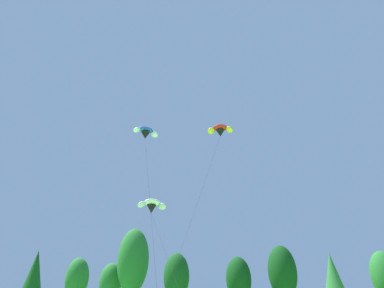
{
  "coord_description": "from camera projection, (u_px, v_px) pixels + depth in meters",
  "views": [
    {
      "loc": [
        7.53,
        -3.31,
        2.18
      ],
      "look_at": [
        1.44,
        21.34,
        14.4
      ],
      "focal_mm": 30.42,
      "sensor_mm": 36.0,
      "label": 1
    }
  ],
  "objects": [
    {
      "name": "treeline_tree_c",
      "position": [
        110.0,
        282.0,
        60.98
      ],
      "size": [
        4.13,
        4.13,
        8.61
      ],
      "color": "#472D19",
      "rests_on": "ground_plane"
    },
    {
      "name": "parafoil_kite_high_blue_white",
      "position": [
        146.0,
        133.0,
        43.9
      ],
      "size": [
        7.36,
        9.89,
        22.24
      ],
      "color": "blue"
    },
    {
      "name": "treeline_tree_f",
      "position": [
        239.0,
        279.0,
        53.96
      ],
      "size": [
        4.2,
        4.2,
        8.88
      ],
      "color": "#472D19",
      "rests_on": "ground_plane"
    },
    {
      "name": "treeline_tree_h",
      "position": [
        333.0,
        275.0,
        54.37
      ],
      "size": [
        3.69,
        3.69,
        9.5
      ],
      "color": "#472D19",
      "rests_on": "ground_plane"
    },
    {
      "name": "treeline_tree_a",
      "position": [
        35.0,
        272.0,
        68.94
      ],
      "size": [
        4.24,
        4.24,
        11.98
      ],
      "color": "#472D19",
      "rests_on": "ground_plane"
    },
    {
      "name": "parafoil_kite_mid_white",
      "position": [
        152.0,
        205.0,
        35.84
      ],
      "size": [
        9.55,
        15.28,
        11.18
      ],
      "color": "white"
    },
    {
      "name": "treeline_tree_b",
      "position": [
        77.0,
        279.0,
        64.11
      ],
      "size": [
        4.49,
        4.49,
        9.97
      ],
      "color": "#472D19",
      "rests_on": "ground_plane"
    },
    {
      "name": "treeline_tree_e",
      "position": [
        176.0,
        276.0,
        55.93
      ],
      "size": [
        4.43,
        4.43,
        9.74
      ],
      "color": "#472D19",
      "rests_on": "ground_plane"
    },
    {
      "name": "treeline_tree_d",
      "position": [
        133.0,
        260.0,
        59.92
      ],
      "size": [
        5.73,
        5.73,
        14.55
      ],
      "color": "#472D19",
      "rests_on": "ground_plane"
    },
    {
      "name": "parafoil_kite_far_red_yellow",
      "position": [
        220.0,
        130.0,
        46.59
      ],
      "size": [
        5.71,
        13.76,
        23.8
      ],
      "color": "red"
    },
    {
      "name": "treeline_tree_g",
      "position": [
        282.0,
        272.0,
        53.1
      ],
      "size": [
        4.64,
        4.64,
        10.53
      ],
      "color": "#472D19",
      "rests_on": "ground_plane"
    }
  ]
}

